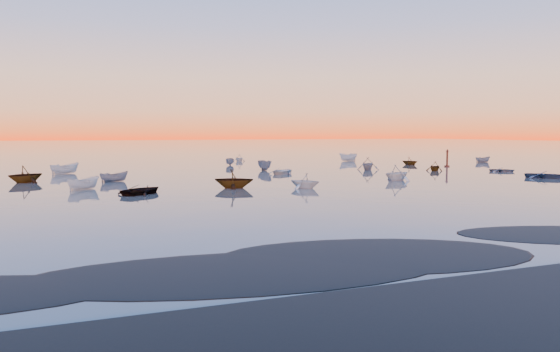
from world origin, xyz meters
TOP-DOWN VIEW (x-y plane):
  - ground at (0.00, 100.00)m, footprint 600.00×600.00m
  - mud_lobes at (0.00, -1.00)m, footprint 140.00×6.00m
  - moored_fleet at (0.00, 53.00)m, footprint 124.00×58.00m
  - boat_near_center at (-17.47, 37.09)m, footprint 3.20×3.82m
  - boat_near_right at (3.33, 30.15)m, footprint 3.58×3.24m
  - channel_marker at (39.62, 53.17)m, footprint 0.85×0.85m

SIDE VIEW (x-z plane):
  - ground at x=0.00m, z-range 0.00..0.00m
  - moored_fleet at x=0.00m, z-range -0.60..0.60m
  - boat_near_center at x=-17.47m, z-range -0.62..0.62m
  - boat_near_right at x=3.33m, z-range -0.59..0.59m
  - mud_lobes at x=0.00m, z-range -0.03..0.05m
  - channel_marker at x=39.62m, z-range -0.32..2.71m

